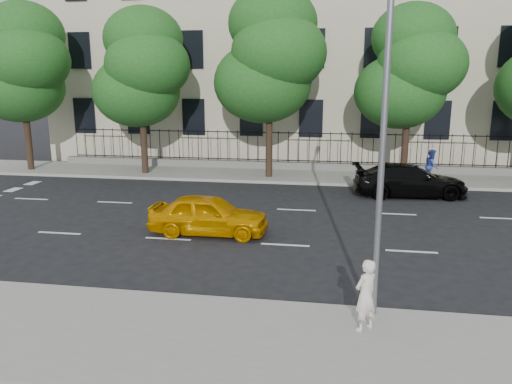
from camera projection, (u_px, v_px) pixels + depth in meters
ground at (276, 274)px, 13.93m from camera, size 120.00×120.00×0.00m
near_sidewalk at (252, 345)px, 10.07m from camera, size 60.00×4.00×0.15m
far_sidewalk at (307, 176)px, 27.39m from camera, size 60.00×4.00×0.15m
lane_markings at (291, 225)px, 18.50m from camera, size 49.60×4.62×0.01m
masonry_building at (318, 23)px, 33.99m from camera, size 34.60×12.11×18.50m
iron_fence at (309, 161)px, 28.89m from camera, size 30.00×0.50×2.20m
street_light at (384, 87)px, 10.69m from camera, size 0.25×3.32×8.05m
tree_a at (23, 64)px, 27.91m from camera, size 5.71×5.31×9.39m
tree_b at (142, 68)px, 26.88m from camera, size 5.53×5.12×8.97m
tree_c at (271, 57)px, 25.66m from camera, size 5.89×5.50×9.80m
tree_d at (411, 68)px, 24.70m from camera, size 5.34×4.94×8.84m
yellow_taxi at (209, 215)px, 17.33m from camera, size 4.14×1.68×1.41m
black_sedan at (410, 180)px, 22.93m from camera, size 5.30×2.56×1.49m
woman_near at (365, 295)px, 10.38m from camera, size 0.67×0.67×1.56m
pedestrian_far at (431, 166)px, 25.20m from camera, size 0.78×0.92×1.68m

